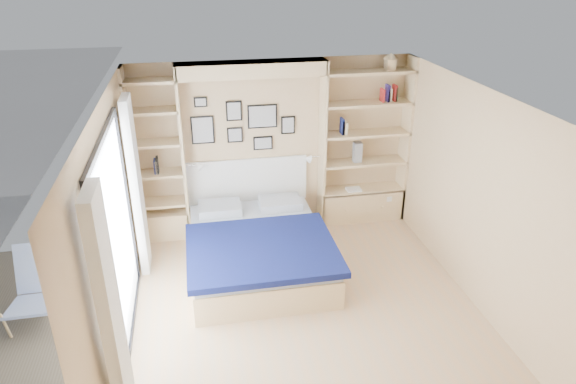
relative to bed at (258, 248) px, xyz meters
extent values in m
plane|color=tan|center=(0.42, -1.00, -0.29)|extent=(4.50, 4.50, 0.00)
plane|color=tan|center=(0.42, 1.25, 0.96)|extent=(4.00, 0.00, 4.00)
plane|color=tan|center=(0.42, -3.25, 0.96)|extent=(4.00, 0.00, 4.00)
plane|color=tan|center=(-1.58, -1.00, 0.96)|extent=(0.00, 4.50, 4.50)
plane|color=tan|center=(2.42, -1.00, 0.96)|extent=(0.00, 4.50, 4.50)
plane|color=white|center=(0.42, -1.00, 2.21)|extent=(4.50, 4.50, 0.00)
cube|color=#E2C187|center=(-0.88, 1.08, 0.96)|extent=(0.04, 0.35, 2.50)
cube|color=#E2C187|center=(1.12, 1.08, 0.96)|extent=(0.04, 0.35, 2.50)
cube|color=#E2C187|center=(0.12, 1.08, 2.11)|extent=(2.00, 0.35, 0.20)
cube|color=#E2C187|center=(2.40, 1.08, 0.96)|extent=(0.04, 0.35, 2.50)
cube|color=#E2C187|center=(-1.56, 1.08, 0.96)|extent=(0.04, 0.35, 2.50)
cube|color=#E2C187|center=(1.77, 1.08, -0.04)|extent=(1.30, 0.35, 0.50)
cube|color=#E2C187|center=(-1.23, 1.08, -0.09)|extent=(0.70, 0.35, 0.40)
cube|color=black|center=(-1.55, -1.00, 1.94)|extent=(0.04, 2.08, 0.06)
cube|color=black|center=(-1.55, -1.00, -0.26)|extent=(0.04, 2.08, 0.06)
cube|color=black|center=(-1.55, -2.02, 0.81)|extent=(0.04, 0.06, 2.20)
cube|color=black|center=(-1.55, 0.02, 0.81)|extent=(0.04, 0.06, 2.20)
cube|color=silver|center=(-1.56, -1.00, 0.83)|extent=(0.01, 2.00, 2.20)
cube|color=white|center=(-1.46, -2.30, 0.86)|extent=(0.10, 0.45, 2.30)
cube|color=white|center=(-1.46, 0.30, 0.86)|extent=(0.10, 0.45, 2.30)
cube|color=#E2C187|center=(1.77, 1.08, 0.21)|extent=(1.30, 0.35, 0.04)
cube|color=#E2C187|center=(1.77, 1.08, 0.66)|extent=(1.30, 0.35, 0.04)
cube|color=#E2C187|center=(1.77, 1.08, 1.11)|extent=(1.30, 0.35, 0.04)
cube|color=#E2C187|center=(1.77, 1.08, 1.56)|extent=(1.30, 0.35, 0.04)
cube|color=#E2C187|center=(1.77, 1.08, 2.01)|extent=(1.30, 0.35, 0.04)
cube|color=#E2C187|center=(-1.23, 1.08, 0.26)|extent=(0.70, 0.35, 0.04)
cube|color=#E2C187|center=(-1.23, 1.08, 0.71)|extent=(0.70, 0.35, 0.04)
cube|color=#E2C187|center=(-1.23, 1.08, 1.16)|extent=(0.70, 0.35, 0.04)
cube|color=#E2C187|center=(-1.23, 1.08, 1.61)|extent=(0.70, 0.35, 0.04)
cube|color=#E2C187|center=(-1.23, 1.08, 2.01)|extent=(0.70, 0.35, 0.04)
cube|color=#E2C187|center=(0.00, -0.01, -0.10)|extent=(1.72, 2.16, 0.38)
cube|color=#9FA5AE|center=(0.00, -0.01, 0.14)|extent=(1.68, 2.12, 0.10)
cube|color=#0C1343|center=(0.00, -0.38, 0.21)|extent=(1.82, 1.51, 0.08)
cube|color=#9FA5AE|center=(-0.43, 0.76, 0.25)|extent=(0.59, 0.43, 0.12)
cube|color=#9FA5AE|center=(0.43, 0.76, 0.25)|extent=(0.59, 0.43, 0.12)
cube|color=white|center=(0.00, 1.22, 0.43)|extent=(1.82, 0.04, 0.70)
cube|color=black|center=(-0.58, 1.23, 1.26)|extent=(0.32, 0.02, 0.40)
cube|color=gray|center=(-0.58, 1.22, 1.26)|extent=(0.28, 0.01, 0.36)
cube|color=black|center=(-0.13, 1.23, 1.51)|extent=(0.22, 0.02, 0.28)
cube|color=gray|center=(-0.13, 1.22, 1.51)|extent=(0.18, 0.01, 0.24)
cube|color=black|center=(-0.13, 1.23, 1.16)|extent=(0.22, 0.02, 0.22)
cube|color=gray|center=(-0.13, 1.22, 1.16)|extent=(0.18, 0.01, 0.18)
cube|color=black|center=(0.27, 1.23, 1.41)|extent=(0.42, 0.02, 0.34)
cube|color=gray|center=(0.27, 1.22, 1.41)|extent=(0.38, 0.01, 0.30)
cube|color=black|center=(0.27, 1.23, 1.01)|extent=(0.28, 0.02, 0.20)
cube|color=gray|center=(0.27, 1.22, 1.01)|extent=(0.24, 0.01, 0.16)
cube|color=black|center=(0.64, 1.23, 1.26)|extent=(0.20, 0.02, 0.26)
cube|color=gray|center=(0.64, 1.22, 1.26)|extent=(0.16, 0.01, 0.22)
cube|color=black|center=(-0.58, 1.23, 1.66)|extent=(0.18, 0.02, 0.14)
cube|color=gray|center=(-0.58, 1.22, 1.66)|extent=(0.14, 0.01, 0.10)
cylinder|color=silver|center=(-0.74, 1.00, 0.83)|extent=(0.20, 0.02, 0.02)
cone|color=white|center=(-0.64, 1.00, 0.81)|extent=(0.13, 0.12, 0.15)
cylinder|color=silver|center=(0.98, 1.00, 0.83)|extent=(0.20, 0.02, 0.02)
cone|color=white|center=(0.88, 1.00, 0.81)|extent=(0.13, 0.12, 0.15)
cube|color=navy|center=(1.40, 1.07, 1.25)|extent=(0.03, 0.15, 0.23)
cube|color=black|center=(1.41, 1.07, 1.24)|extent=(0.03, 0.15, 0.20)
cube|color=#BFB28C|center=(1.45, 1.07, 1.22)|extent=(0.04, 0.15, 0.18)
cube|color=#A51E1E|center=(1.98, 1.07, 1.68)|extent=(0.02, 0.15, 0.18)
cube|color=navy|center=(2.05, 1.07, 1.70)|extent=(0.03, 0.15, 0.24)
cube|color=black|center=(2.06, 1.07, 1.68)|extent=(0.03, 0.15, 0.18)
cube|color=#BFB28C|center=(2.08, 1.07, 1.68)|extent=(0.04, 0.15, 0.19)
cube|color=#235C3B|center=(2.17, 1.07, 1.69)|extent=(0.03, 0.15, 0.20)
cube|color=#A51E1E|center=(2.16, 1.07, 1.70)|extent=(0.03, 0.15, 0.23)
cube|color=navy|center=(-1.27, 1.07, 0.83)|extent=(0.02, 0.15, 0.20)
cube|color=black|center=(-1.24, 1.07, 0.85)|extent=(0.03, 0.15, 0.23)
cube|color=#BFB28C|center=(-1.25, 1.07, 0.83)|extent=(0.03, 0.15, 0.18)
cube|color=#E2C187|center=(2.06, 1.07, 2.11)|extent=(0.13, 0.13, 0.15)
cone|color=#E2C187|center=(2.06, 1.07, 2.22)|extent=(0.20, 0.20, 0.08)
cube|color=slate|center=(1.66, 1.07, 0.83)|extent=(0.12, 0.12, 0.30)
cube|color=white|center=(1.62, 1.02, 0.25)|extent=(0.22, 0.16, 0.03)
cylinder|color=tan|center=(-2.82, -0.95, -0.07)|extent=(0.03, 0.14, 0.42)
cylinder|color=tan|center=(-2.36, -0.95, -0.07)|extent=(0.03, 0.14, 0.42)
cylinder|color=tan|center=(-2.83, -0.37, 0.03)|extent=(0.03, 0.34, 0.68)
cylinder|color=tan|center=(-2.36, -0.37, 0.03)|extent=(0.03, 0.34, 0.68)
cube|color=#294BA8|center=(-2.59, -0.74, 0.01)|extent=(0.48, 0.58, 0.15)
cube|color=#294BA8|center=(-2.60, -0.34, 0.24)|extent=(0.48, 0.23, 0.56)
camera|label=1|loc=(-0.70, -5.75, 3.51)|focal=32.00mm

